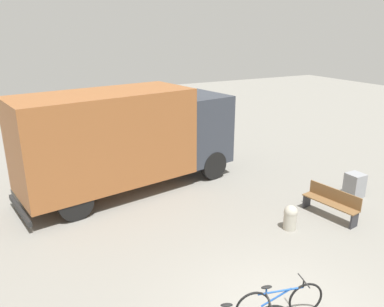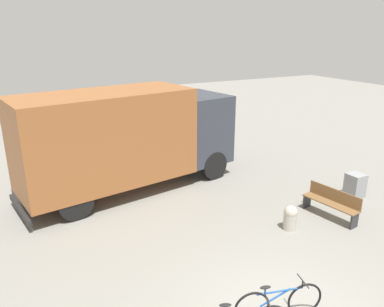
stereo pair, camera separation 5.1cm
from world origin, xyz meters
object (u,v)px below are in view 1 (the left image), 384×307
utility_box (355,185)px  park_bench (332,202)px  bicycle_middle (280,302)px  delivery_truck (128,136)px  bollard_near_bench (290,217)px

utility_box → park_bench: bearing=-159.6°
bicycle_middle → utility_box: 6.76m
park_bench → delivery_truck: bearing=35.9°
delivery_truck → bicycle_middle: (0.51, -7.29, -1.54)m
bicycle_middle → utility_box: size_ratio=2.21×
bollard_near_bench → utility_box: bearing=11.3°
bicycle_middle → utility_box: bicycle_middle is taller
delivery_truck → bollard_near_bench: 5.85m
utility_box → bicycle_middle: bearing=-151.5°
park_bench → bicycle_middle: park_bench is taller
bicycle_middle → bollard_near_bench: bearing=59.6°
delivery_truck → bicycle_middle: delivery_truck is taller
bicycle_middle → delivery_truck: bearing=108.5°
park_bench → bicycle_middle: (-4.13, -2.55, -0.10)m
bicycle_middle → utility_box: (5.94, 3.23, 0.02)m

